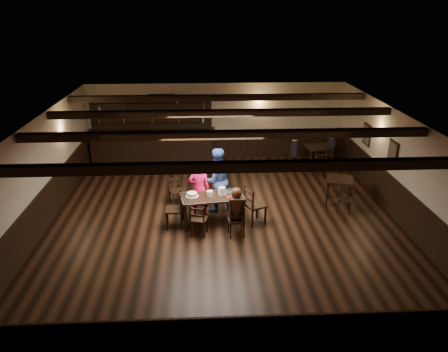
{
  "coord_description": "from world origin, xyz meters",
  "views": [
    {
      "loc": [
        -0.53,
        -10.11,
        5.25
      ],
      "look_at": [
        0.01,
        0.2,
        1.16
      ],
      "focal_mm": 35.0,
      "sensor_mm": 36.0,
      "label": 1
    }
  ],
  "objects_px": {
    "woman_pink": "(199,189)",
    "man_blue": "(216,180)",
    "chair_near_right": "(237,219)",
    "bar_counter": "(152,142)",
    "chair_near_left": "(198,218)",
    "cake": "(192,195)",
    "dining_table": "(212,199)"
  },
  "relations": [
    {
      "from": "chair_near_right",
      "to": "cake",
      "type": "xyz_separation_m",
      "value": [
        -1.06,
        0.75,
        0.32
      ]
    },
    {
      "from": "chair_near_left",
      "to": "cake",
      "type": "distance_m",
      "value": 0.75
    },
    {
      "from": "woman_pink",
      "to": "man_blue",
      "type": "bearing_deg",
      "value": -144.0
    },
    {
      "from": "dining_table",
      "to": "woman_pink",
      "type": "xyz_separation_m",
      "value": [
        -0.33,
        0.42,
        0.09
      ]
    },
    {
      "from": "man_blue",
      "to": "cake",
      "type": "relative_size",
      "value": 5.58
    },
    {
      "from": "chair_near_right",
      "to": "man_blue",
      "type": "distance_m",
      "value": 1.61
    },
    {
      "from": "chair_near_left",
      "to": "woman_pink",
      "type": "distance_m",
      "value": 1.11
    },
    {
      "from": "woman_pink",
      "to": "man_blue",
      "type": "relative_size",
      "value": 0.87
    },
    {
      "from": "man_blue",
      "to": "chair_near_right",
      "type": "bearing_deg",
      "value": 86.37
    },
    {
      "from": "dining_table",
      "to": "chair_near_right",
      "type": "bearing_deg",
      "value": -52.97
    },
    {
      "from": "chair_near_left",
      "to": "bar_counter",
      "type": "bearing_deg",
      "value": 106.38
    },
    {
      "from": "chair_near_right",
      "to": "bar_counter",
      "type": "height_order",
      "value": "bar_counter"
    },
    {
      "from": "man_blue",
      "to": "bar_counter",
      "type": "relative_size",
      "value": 0.4
    },
    {
      "from": "dining_table",
      "to": "cake",
      "type": "distance_m",
      "value": 0.52
    },
    {
      "from": "chair_near_left",
      "to": "man_blue",
      "type": "relative_size",
      "value": 0.47
    },
    {
      "from": "chair_near_left",
      "to": "man_blue",
      "type": "height_order",
      "value": "man_blue"
    },
    {
      "from": "bar_counter",
      "to": "dining_table",
      "type": "bearing_deg",
      "value": -67.8
    },
    {
      "from": "dining_table",
      "to": "bar_counter",
      "type": "xyz_separation_m",
      "value": [
        -1.97,
        4.83,
        0.05
      ]
    },
    {
      "from": "chair_near_right",
      "to": "dining_table",
      "type": "bearing_deg",
      "value": 127.03
    },
    {
      "from": "chair_near_right",
      "to": "bar_counter",
      "type": "distance_m",
      "value": 6.13
    },
    {
      "from": "woman_pink",
      "to": "cake",
      "type": "distance_m",
      "value": 0.44
    },
    {
      "from": "dining_table",
      "to": "man_blue",
      "type": "height_order",
      "value": "man_blue"
    },
    {
      "from": "chair_near_right",
      "to": "man_blue",
      "type": "xyz_separation_m",
      "value": [
        -0.42,
        1.49,
        0.41
      ]
    },
    {
      "from": "man_blue",
      "to": "chair_near_left",
      "type": "bearing_deg",
      "value": 51.07
    },
    {
      "from": "chair_near_left",
      "to": "woman_pink",
      "type": "xyz_separation_m",
      "value": [
        0.03,
        1.07,
        0.29
      ]
    },
    {
      "from": "man_blue",
      "to": "cake",
      "type": "xyz_separation_m",
      "value": [
        -0.64,
        -0.74,
        -0.08
      ]
    },
    {
      "from": "chair_near_left",
      "to": "chair_near_right",
      "type": "height_order",
      "value": "chair_near_left"
    },
    {
      "from": "dining_table",
      "to": "cake",
      "type": "bearing_deg",
      "value": 179.03
    },
    {
      "from": "chair_near_left",
      "to": "woman_pink",
      "type": "relative_size",
      "value": 0.54
    },
    {
      "from": "chair_near_left",
      "to": "bar_counter",
      "type": "height_order",
      "value": "bar_counter"
    },
    {
      "from": "chair_near_left",
      "to": "man_blue",
      "type": "bearing_deg",
      "value": 70.56
    },
    {
      "from": "dining_table",
      "to": "woman_pink",
      "type": "height_order",
      "value": "woman_pink"
    }
  ]
}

